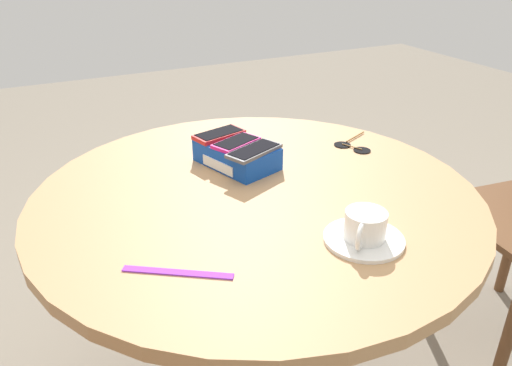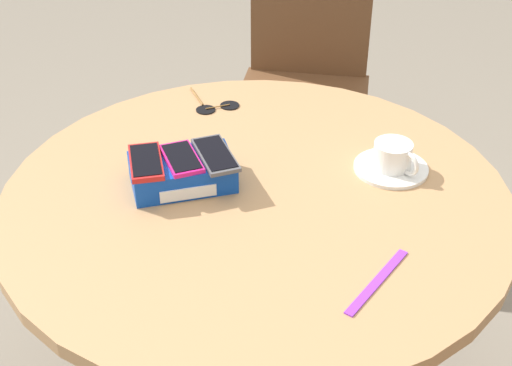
% 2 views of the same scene
% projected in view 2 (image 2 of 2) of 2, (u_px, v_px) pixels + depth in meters
% --- Properties ---
extents(round_table, '(1.02, 1.02, 0.72)m').
position_uv_depth(round_table, '(256.00, 229.00, 1.48)').
color(round_table, '#2D2D2D').
rests_on(round_table, ground_plane).
extents(phone_box, '(0.23, 0.18, 0.06)m').
position_uv_depth(phone_box, '(182.00, 172.00, 1.44)').
color(phone_box, '#0F42AD').
rests_on(phone_box, round_table).
extents(phone_red, '(0.09, 0.14, 0.01)m').
position_uv_depth(phone_red, '(146.00, 161.00, 1.41)').
color(phone_red, red).
rests_on(phone_red, phone_box).
extents(phone_magenta, '(0.11, 0.14, 0.01)m').
position_uv_depth(phone_magenta, '(181.00, 158.00, 1.42)').
color(phone_magenta, '#D11975').
rests_on(phone_magenta, phone_box).
extents(phone_gray, '(0.11, 0.16, 0.01)m').
position_uv_depth(phone_gray, '(215.00, 155.00, 1.43)').
color(phone_gray, '#515156').
rests_on(phone_gray, phone_box).
extents(saucer, '(0.16, 0.16, 0.01)m').
position_uv_depth(saucer, '(391.00, 168.00, 1.49)').
color(saucer, white).
rests_on(saucer, round_table).
extents(coffee_cup, '(0.09, 0.10, 0.06)m').
position_uv_depth(coffee_cup, '(394.00, 155.00, 1.47)').
color(coffee_cup, white).
rests_on(coffee_cup, saucer).
extents(lanyard_strap, '(0.12, 0.17, 0.00)m').
position_uv_depth(lanyard_strap, '(377.00, 281.00, 1.20)').
color(lanyard_strap, purple).
rests_on(lanyard_strap, round_table).
extents(sunglasses, '(0.13, 0.13, 0.01)m').
position_uv_depth(sunglasses, '(216.00, 106.00, 1.73)').
color(sunglasses, black).
rests_on(sunglasses, round_table).
extents(chair_far_side, '(0.46, 0.46, 0.95)m').
position_uv_depth(chair_far_side, '(304.00, 83.00, 2.34)').
color(chair_far_side, brown).
rests_on(chair_far_side, ground_plane).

